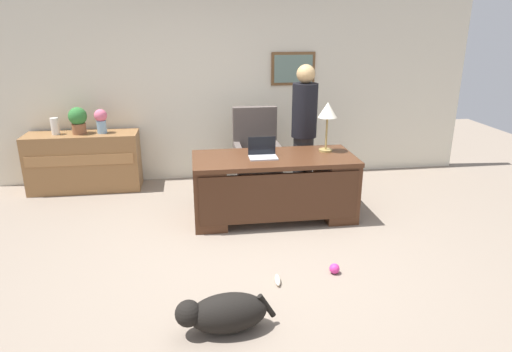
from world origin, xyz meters
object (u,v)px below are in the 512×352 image
credenza (84,162)px  dog_toy_bone (278,280)px  dog_toy_ball (334,269)px  vase_empty (55,126)px  dog_lying (223,313)px  desk (274,185)px  potted_plant (78,119)px  desk_lamp (328,113)px  person_standing (304,131)px  vase_with_flowers (101,120)px  laptop (263,152)px  armchair (256,155)px

credenza → dog_toy_bone: credenza is taller
dog_toy_ball → dog_toy_bone: bearing=-171.7°
vase_empty → dog_toy_bone: 3.83m
credenza → dog_lying: size_ratio=1.94×
desk → potted_plant: bearing=151.3°
desk_lamp → potted_plant: (-3.08, 1.16, -0.22)m
desk → desk_lamp: size_ratio=3.18×
person_standing → vase_empty: (-3.22, 0.72, 0.01)m
dog_toy_bone → dog_toy_ball: bearing=8.3°
vase_with_flowers → dog_toy_ball: (2.47, -2.66, -0.93)m
person_standing → vase_with_flowers: person_standing is taller
person_standing → vase_with_flowers: (-2.62, 0.72, 0.08)m
laptop → dog_toy_ball: size_ratio=3.32×
vase_with_flowers → credenza: bearing=-179.7°
credenza → vase_empty: (-0.32, 0.00, 0.51)m
credenza → person_standing: bearing=-14.0°
dog_lying → dog_toy_bone: dog_lying is taller
desk → credenza: bearing=151.2°
dog_lying → dog_toy_ball: size_ratio=7.96×
person_standing → potted_plant: bearing=166.1°
desk_lamp → dog_toy_bone: desk_lamp is taller
desk_lamp → person_standing: bearing=110.6°
desk → dog_toy_bone: (-0.22, -1.41, -0.39)m
potted_plant → dog_toy_ball: potted_plant is taller
desk → potted_plant: (-2.43, 1.33, 0.58)m
credenza → desk: bearing=-28.8°
desk → laptop: size_ratio=5.87×
armchair → dog_toy_bone: 2.42m
person_standing → vase_empty: bearing=167.3°
laptop → dog_toy_ball: 1.63m
credenza → desk_lamp: (3.07, -1.16, 0.82)m
person_standing → potted_plant: person_standing is taller
armchair → dog_lying: size_ratio=1.49×
credenza → potted_plant: bearing=174.0°
desk → dog_toy_ball: 1.42m
desk_lamp → dog_toy_bone: (-0.87, -1.58, -1.19)m
person_standing → vase_with_flowers: bearing=164.6°
dog_toy_bone → potted_plant: bearing=128.9°
armchair → desk_lamp: (0.73, -0.79, 0.71)m
armchair → credenza: bearing=171.0°
desk → person_standing: (0.49, 0.61, 0.49)m
vase_with_flowers → dog_toy_ball: vase_with_flowers is taller
person_standing → potted_plant: size_ratio=4.83×
desk_lamp → vase_empty: desk_lamp is taller
dog_toy_ball → desk: bearing=104.1°
desk → dog_toy_bone: size_ratio=10.16×
dog_toy_bone → credenza: bearing=128.7°
credenza → laptop: (2.28, -1.30, 0.41)m
person_standing → vase_empty: 3.30m
dog_lying → potted_plant: bearing=116.7°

